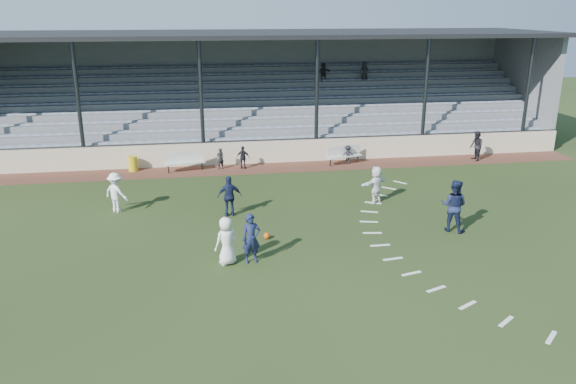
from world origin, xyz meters
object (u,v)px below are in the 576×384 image
object	(u,v)px
bench_right	(344,153)
trash_bin	(133,164)
football	(267,236)
player_white_lead	(226,241)
official	(476,146)
player_navy_lead	(251,239)
bench_left	(185,160)

from	to	relation	value
bench_right	trash_bin	distance (m)	10.87
trash_bin	bench_right	bearing A→B (deg)	-1.83
trash_bin	football	distance (m)	11.28
player_white_lead	trash_bin	bearing A→B (deg)	-97.92
player_white_lead	official	bearing A→B (deg)	-169.56
trash_bin	player_navy_lead	distance (m)	12.63
bench_right	player_white_lead	world-z (taller)	player_white_lead
bench_left	football	distance (m)	9.87
bench_left	trash_bin	size ratio (longest dim) A/B	2.71
trash_bin	player_navy_lead	size ratio (longest dim) A/B	0.45
football	official	bearing A→B (deg)	35.74
player_white_lead	official	size ratio (longest dim) A/B	1.00
bench_right	bench_left	bearing A→B (deg)	162.79
player_white_lead	player_navy_lead	xyz separation A→B (m)	(0.79, -0.02, 0.03)
bench_left	bench_right	world-z (taller)	same
football	player_navy_lead	bearing A→B (deg)	-111.34
football	bench_left	bearing A→B (deg)	107.65
bench_left	official	distance (m)	15.47
player_navy_lead	player_white_lead	bearing A→B (deg)	169.68
bench_right	player_navy_lead	size ratio (longest dim) A/B	1.22
player_white_lead	official	distance (m)	17.68
player_navy_lead	official	bearing A→B (deg)	30.40
trash_bin	player_white_lead	world-z (taller)	player_white_lead
football	player_navy_lead	xyz separation A→B (m)	(-0.73, -1.86, 0.71)
bench_right	trash_bin	world-z (taller)	bench_right
bench_left	official	xyz separation A→B (m)	(15.46, -0.42, 0.23)
bench_left	player_navy_lead	size ratio (longest dim) A/B	1.23
player_navy_lead	official	world-z (taller)	player_navy_lead
bench_right	trash_bin	xyz separation A→B (m)	(-10.87, 0.35, -0.19)
bench_right	official	xyz separation A→B (m)	(7.21, -0.46, 0.23)
bench_right	trash_bin	bearing A→B (deg)	160.62
bench_right	player_white_lead	distance (m)	13.16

